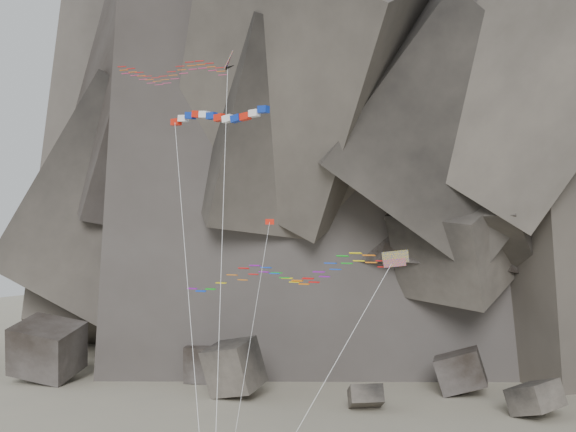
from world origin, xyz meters
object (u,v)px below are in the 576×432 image
(delta_kite, at_px, (167,72))
(pennant_kite, at_px, (259,282))
(parafoil_kite, at_px, (278,273))
(banner_kite, at_px, (216,119))

(delta_kite, relative_size, pennant_kite, 1.68)
(delta_kite, xyz_separation_m, pennant_kite, (7.82, -2.73, -13.45))
(parafoil_kite, bearing_deg, delta_kite, 171.47)
(delta_kite, bearing_deg, pennant_kite, -40.60)
(delta_kite, distance_m, pennant_kite, 15.79)
(delta_kite, height_order, parafoil_kite, delta_kite)
(banner_kite, relative_size, parafoil_kite, 1.46)
(banner_kite, distance_m, pennant_kite, 11.06)
(parafoil_kite, xyz_separation_m, pennant_kite, (0.31, -3.54, -0.37))
(banner_kite, xyz_separation_m, parafoil_kite, (3.71, 1.15, -9.65))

